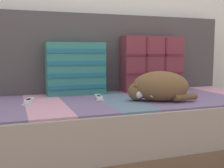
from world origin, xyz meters
name	(u,v)px	position (x,y,z in m)	size (l,w,h in m)	color
ground_plane	(135,167)	(0.00, 0.00, 0.00)	(14.00, 14.00, 0.00)	#7A6651
couch	(130,130)	(0.00, 0.09, 0.21)	(1.84, 0.91, 0.43)	brown
sofa_backrest	(110,53)	(0.00, 0.48, 0.71)	(1.80, 0.14, 0.56)	#474242
throw_pillow_quilted	(152,64)	(0.28, 0.33, 0.63)	(0.47, 0.14, 0.40)	brown
throw_pillow_striped	(76,69)	(-0.30, 0.33, 0.61)	(0.39, 0.14, 0.35)	#337A70
sleeping_cat	(158,87)	(0.10, -0.09, 0.51)	(0.38, 0.29, 0.18)	brown
game_remote_near	(99,97)	(-0.20, 0.11, 0.44)	(0.07, 0.19, 0.02)	white
game_remote_far	(29,101)	(-0.62, 0.12, 0.44)	(0.08, 0.20, 0.02)	white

